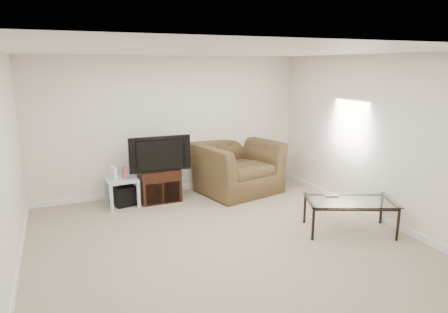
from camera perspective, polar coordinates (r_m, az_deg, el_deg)
name	(u,v)px	position (r m, az deg, el deg)	size (l,w,h in m)	color
floor	(225,244)	(5.48, 0.08, -12.33)	(5.00, 5.00, 0.00)	tan
ceiling	(225,51)	(4.95, 0.08, 14.79)	(5.00, 5.00, 0.00)	white
wall_back	(171,126)	(7.40, -7.53, 4.40)	(5.00, 0.02, 2.50)	silver
wall_left	(2,173)	(4.72, -29.10, -2.09)	(0.02, 5.00, 2.50)	silver
wall_right	(377,139)	(6.45, 20.98, 2.37)	(0.02, 5.00, 2.50)	silver
plate_back	(92,131)	(7.15, -18.39, 3.54)	(0.12, 0.02, 0.12)	white
plate_right_switch	(314,124)	(7.66, 12.67, 4.48)	(0.02, 0.09, 0.13)	white
plate_right_outlet	(320,177)	(7.62, 13.62, -2.92)	(0.02, 0.08, 0.12)	white
tv_stand	(160,185)	(7.10, -9.20, -4.04)	(0.68, 0.47, 0.57)	black
dvd_player	(160,175)	(7.01, -9.18, -2.64)	(0.41, 0.29, 0.06)	black
television	(159,153)	(6.92, -9.32, 0.56)	(0.98, 0.20, 0.61)	black
side_table	(122,192)	(7.00, -14.37, -4.93)	(0.50, 0.50, 0.48)	silver
subwoofer	(124,195)	(7.04, -14.13, -5.40)	(0.33, 0.33, 0.33)	black
game_console	(114,173)	(6.86, -15.46, -2.34)	(0.05, 0.16, 0.22)	white
game_case	(125,173)	(6.90, -14.00, -2.29)	(0.05, 0.14, 0.19)	#CC4C4C
recliner	(237,159)	(7.44, 1.81, -0.33)	(1.44, 0.93, 1.26)	brown
coffee_table	(349,215)	(6.03, 17.42, -8.03)	(1.23, 0.70, 0.48)	black
remote	(332,196)	(5.99, 15.13, -5.45)	(0.19, 0.05, 0.02)	#B2B2B7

